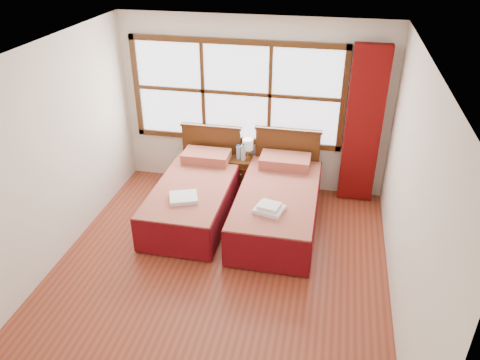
# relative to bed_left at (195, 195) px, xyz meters

# --- Properties ---
(floor) EXTENTS (4.50, 4.50, 0.00)m
(floor) POSITION_rel_bed_left_xyz_m (0.63, -1.20, -0.30)
(floor) COLOR brown
(floor) RESTS_ON ground
(ceiling) EXTENTS (4.50, 4.50, 0.00)m
(ceiling) POSITION_rel_bed_left_xyz_m (0.63, -1.20, 2.30)
(ceiling) COLOR white
(ceiling) RESTS_ON wall_back
(wall_back) EXTENTS (4.00, 0.00, 4.00)m
(wall_back) POSITION_rel_bed_left_xyz_m (0.63, 1.05, 1.00)
(wall_back) COLOR silver
(wall_back) RESTS_ON floor
(wall_left) EXTENTS (0.00, 4.50, 4.50)m
(wall_left) POSITION_rel_bed_left_xyz_m (-1.37, -1.20, 1.00)
(wall_left) COLOR silver
(wall_left) RESTS_ON floor
(wall_right) EXTENTS (0.00, 4.50, 4.50)m
(wall_right) POSITION_rel_bed_left_xyz_m (2.63, -1.20, 1.00)
(wall_right) COLOR silver
(wall_right) RESTS_ON floor
(window) EXTENTS (3.16, 0.06, 1.56)m
(window) POSITION_rel_bed_left_xyz_m (0.38, 1.01, 1.20)
(window) COLOR white
(window) RESTS_ON wall_back
(curtain) EXTENTS (0.50, 0.16, 2.30)m
(curtain) POSITION_rel_bed_left_xyz_m (2.23, 0.91, 0.87)
(curtain) COLOR maroon
(curtain) RESTS_ON wall_back
(bed_left) EXTENTS (1.02, 2.04, 0.99)m
(bed_left) POSITION_rel_bed_left_xyz_m (0.00, 0.00, 0.00)
(bed_left) COLOR #43220E
(bed_left) RESTS_ON floor
(bed_right) EXTENTS (1.06, 2.08, 1.03)m
(bed_right) POSITION_rel_bed_left_xyz_m (1.18, -0.00, 0.01)
(bed_right) COLOR #43220E
(bed_right) RESTS_ON floor
(nightstand) EXTENTS (0.41, 0.41, 0.55)m
(nightstand) POSITION_rel_bed_left_xyz_m (0.54, 0.80, -0.03)
(nightstand) COLOR #48280F
(nightstand) RESTS_ON floor
(towels_left) EXTENTS (0.44, 0.42, 0.06)m
(towels_left) POSITION_rel_bed_left_xyz_m (-0.00, -0.49, 0.25)
(towels_left) COLOR white
(towels_left) RESTS_ON bed_left
(towels_right) EXTENTS (0.40, 0.37, 0.10)m
(towels_right) POSITION_rel_bed_left_xyz_m (1.14, -0.57, 0.29)
(towels_right) COLOR white
(towels_right) RESTS_ON bed_right
(lamp) EXTENTS (0.16, 0.16, 0.31)m
(lamp) POSITION_rel_bed_left_xyz_m (0.60, 0.83, 0.47)
(lamp) COLOR gold
(lamp) RESTS_ON nightstand
(bottle_near) EXTENTS (0.06, 0.06, 0.23)m
(bottle_near) POSITION_rel_bed_left_xyz_m (0.46, 0.78, 0.35)
(bottle_near) COLOR #ABC4DC
(bottle_near) RESTS_ON nightstand
(bottle_far) EXTENTS (0.07, 0.07, 0.27)m
(bottle_far) POSITION_rel_bed_left_xyz_m (0.54, 0.75, 0.37)
(bottle_far) COLOR #ABC4DC
(bottle_far) RESTS_ON nightstand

